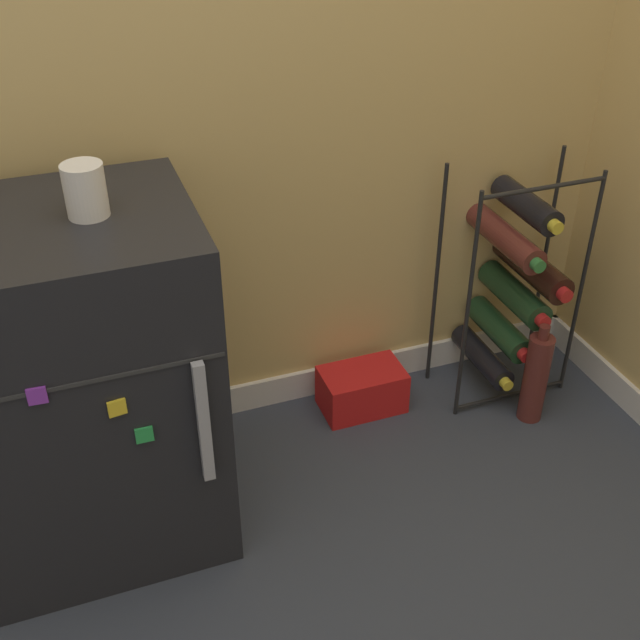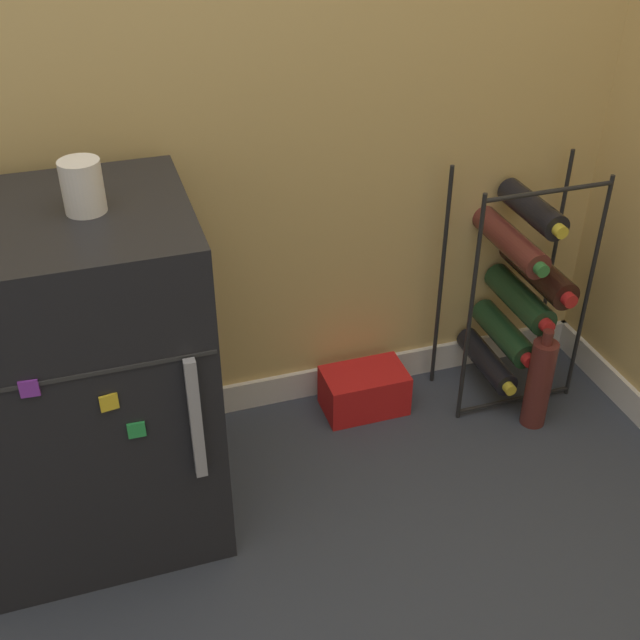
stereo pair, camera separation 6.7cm
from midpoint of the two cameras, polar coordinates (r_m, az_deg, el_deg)
The scene contains 6 objects.
ground_plane at distance 2.02m, azimuth 2.95°, elevation -15.82°, with size 14.00×14.00×0.00m, color #333842.
mini_fridge at distance 1.88m, azimuth -15.90°, elevation -4.34°, with size 0.58×0.51×0.83m.
wine_rack at distance 2.33m, azimuth 14.61°, elevation 2.33°, with size 0.37×0.33×0.71m.
soda_box at distance 2.35m, azimuth 3.98°, elevation -5.03°, with size 0.24×0.15×0.13m.
fridge_top_cup at distance 1.64m, azimuth -15.40°, elevation 9.13°, with size 0.08×0.08×0.11m.
loose_bottle_floor at distance 2.34m, azimuth 16.11°, elevation -4.32°, with size 0.07×0.07×0.32m.
Camera 2 is at (-0.46, -1.23, 1.53)m, focal length 45.00 mm.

